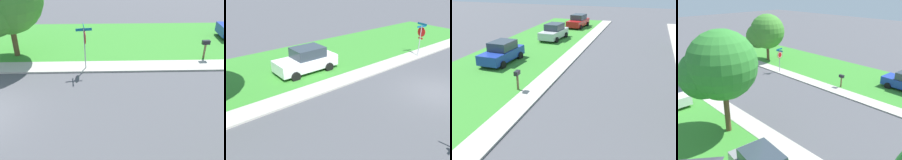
# 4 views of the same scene
# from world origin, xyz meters

# --- Properties ---
(sidewalk_west) EXTENTS (1.40, 56.00, 0.10)m
(sidewalk_west) POSITION_xyz_m (-4.70, 12.00, 0.05)
(sidewalk_west) COLOR #ADA89E
(sidewalk_west) RESTS_ON ground
(lawn_west) EXTENTS (8.00, 56.00, 0.08)m
(lawn_west) POSITION_xyz_m (-9.40, 12.00, 0.04)
(lawn_west) COLOR #38842D
(lawn_west) RESTS_ON ground
(stop_sign_far_corner) EXTENTS (0.91, 0.91, 2.77)m
(stop_sign_far_corner) POSITION_xyz_m (-4.49, 4.57, 1.89)
(stop_sign_far_corner) COLOR #9E9EA3
(stop_sign_far_corner) RESTS_ON ground
(tree_sidewalk_far) EXTENTS (4.76, 4.42, 6.07)m
(tree_sidewalk_far) POSITION_xyz_m (-6.31, -0.35, 3.71)
(tree_sidewalk_far) COLOR brown
(tree_sidewalk_far) RESTS_ON ground
(mailbox) EXTENTS (0.27, 0.49, 1.31)m
(mailbox) POSITION_xyz_m (-5.69, 12.17, 1.01)
(mailbox) COLOR brown
(mailbox) RESTS_ON ground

